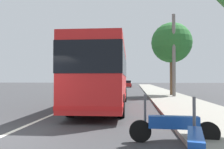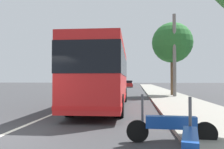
% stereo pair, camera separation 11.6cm
% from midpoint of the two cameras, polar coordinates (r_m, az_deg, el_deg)
% --- Properties ---
extents(sidewalk_curb, '(110.00, 3.60, 0.14)m').
position_cam_midpoint_polar(sidewalk_curb, '(15.97, 17.23, -6.83)').
color(sidewalk_curb, gray).
rests_on(sidewalk_curb, ground).
extents(lane_divider_line, '(110.00, 0.16, 0.01)m').
position_cam_midpoint_polar(lane_divider_line, '(16.16, -7.32, -7.05)').
color(lane_divider_line, silver).
rests_on(lane_divider_line, ground).
extents(coach_bus, '(10.27, 2.71, 3.39)m').
position_cam_midpoint_polar(coach_bus, '(12.64, -1.86, 0.22)').
color(coach_bus, red).
rests_on(coach_bus, ground).
extents(motorcycle_mid_row, '(2.14, 0.58, 1.28)m').
position_cam_midpoint_polar(motorcycle_mid_row, '(3.99, 20.65, -17.79)').
color(motorcycle_mid_row, black).
rests_on(motorcycle_mid_row, ground).
extents(motorcycle_nearest_curb, '(0.29, 2.23, 1.23)m').
position_cam_midpoint_polar(motorcycle_nearest_curb, '(5.81, 15.56, -12.76)').
color(motorcycle_nearest_curb, black).
rests_on(motorcycle_nearest_curb, ground).
extents(car_behind_bus, '(4.77, 2.08, 1.43)m').
position_cam_midpoint_polar(car_behind_bus, '(23.83, -7.62, -3.55)').
color(car_behind_bus, '#2D7238').
rests_on(car_behind_bus, ground).
extents(car_oncoming, '(4.19, 2.18, 1.43)m').
position_cam_midpoint_polar(car_oncoming, '(53.81, 4.43, -2.36)').
color(car_oncoming, silver).
rests_on(car_oncoming, ground).
extents(car_side_street, '(4.73, 2.17, 1.42)m').
position_cam_midpoint_polar(car_side_street, '(47.25, 4.23, -2.51)').
color(car_side_street, red).
rests_on(car_side_street, ground).
extents(car_ahead_same_lane, '(4.75, 1.89, 1.48)m').
position_cam_midpoint_polar(car_ahead_same_lane, '(41.91, -1.05, -2.60)').
color(car_ahead_same_lane, '#2D7238').
rests_on(car_ahead_same_lane, ground).
extents(roadside_tree_mid_block, '(3.89, 3.89, 7.16)m').
position_cam_midpoint_polar(roadside_tree_mid_block, '(22.15, 15.61, 7.98)').
color(roadside_tree_mid_block, brown).
rests_on(roadside_tree_mid_block, ground).
extents(utility_pole, '(0.30, 0.30, 7.49)m').
position_cam_midpoint_polar(utility_pole, '(20.25, 16.19, 4.74)').
color(utility_pole, slate).
rests_on(utility_pole, ground).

